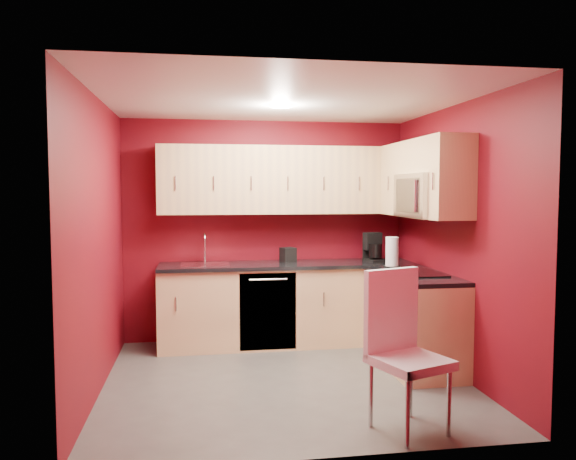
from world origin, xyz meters
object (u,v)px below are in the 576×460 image
object	(u,v)px
napkin_holder	(288,255)
paper_towel	(392,252)
coffee_maker	(375,247)
dining_chair	(410,353)
microwave	(427,196)
sink	(205,261)

from	to	relation	value
napkin_holder	paper_towel	bearing A→B (deg)	-30.43
coffee_maker	dining_chair	size ratio (longest dim) A/B	0.29
coffee_maker	dining_chair	world-z (taller)	coffee_maker
microwave	napkin_holder	xyz separation A→B (m)	(-1.17, 1.10, -0.67)
coffee_maker	dining_chair	xyz separation A→B (m)	(-0.49, -2.33, -0.50)
sink	paper_towel	size ratio (longest dim) A/B	1.66
napkin_holder	dining_chair	bearing A→B (deg)	-79.26
coffee_maker	paper_towel	distance (m)	0.43
microwave	paper_towel	bearing A→B (deg)	107.34
microwave	coffee_maker	distance (m)	1.12
microwave	sink	world-z (taller)	microwave
microwave	paper_towel	xyz separation A→B (m)	(-0.16, 0.50, -0.59)
dining_chair	microwave	bearing A→B (deg)	43.64
sink	dining_chair	bearing A→B (deg)	-59.77
microwave	napkin_holder	bearing A→B (deg)	136.77
sink	microwave	bearing A→B (deg)	-25.60
sink	dining_chair	distance (m)	2.81
sink	napkin_holder	world-z (taller)	sink
paper_towel	dining_chair	xyz separation A→B (m)	(-0.54, -1.90, -0.50)
napkin_holder	paper_towel	xyz separation A→B (m)	(1.01, -0.59, 0.08)
paper_towel	coffee_maker	bearing A→B (deg)	95.86
microwave	napkin_holder	size ratio (longest dim) A/B	4.78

